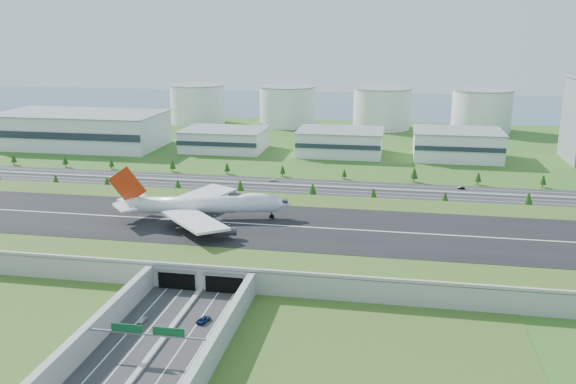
% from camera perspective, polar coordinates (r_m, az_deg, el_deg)
% --- Properties ---
extents(ground, '(1200.00, 1200.00, 0.00)m').
position_cam_1_polar(ground, '(258.94, -4.70, -4.65)').
color(ground, '#385D1D').
rests_on(ground, ground).
extents(airfield_deck, '(520.00, 100.00, 9.20)m').
position_cam_1_polar(airfield_deck, '(257.49, -4.73, -3.80)').
color(airfield_deck, '#979792').
rests_on(airfield_deck, ground).
extents(underpass_road, '(38.80, 120.40, 8.00)m').
position_cam_1_polar(underpass_road, '(172.08, -13.48, -14.63)').
color(underpass_road, '#28282B').
rests_on(underpass_road, ground).
extents(sign_gantry_near, '(38.70, 0.70, 9.80)m').
position_cam_1_polar(sign_gantry_near, '(173.88, -12.97, -12.93)').
color(sign_gantry_near, gray).
rests_on(sign_gantry_near, ground).
extents(north_expressway, '(560.00, 36.00, 0.12)m').
position_cam_1_polar(north_expressway, '(347.45, -0.71, 0.60)').
color(north_expressway, '#28282B').
rests_on(north_expressway, ground).
extents(tree_row, '(503.47, 48.57, 8.29)m').
position_cam_1_polar(tree_row, '(343.76, 2.16, 1.20)').
color(tree_row, '#3D2819').
rests_on(tree_row, ground).
extents(hangar_west, '(120.00, 60.00, 25.00)m').
position_cam_1_polar(hangar_west, '(486.63, -18.75, 5.53)').
color(hangar_west, silver).
rests_on(hangar_west, ground).
extents(hangar_mid_a, '(58.00, 42.00, 15.00)m').
position_cam_1_polar(hangar_mid_a, '(449.96, -5.96, 4.88)').
color(hangar_mid_a, silver).
rests_on(hangar_mid_a, ground).
extents(hangar_mid_b, '(58.00, 42.00, 17.00)m').
position_cam_1_polar(hangar_mid_b, '(434.13, 4.92, 4.66)').
color(hangar_mid_b, silver).
rests_on(hangar_mid_b, ground).
extents(hangar_mid_c, '(58.00, 42.00, 19.00)m').
position_cam_1_polar(hangar_mid_c, '(434.15, 15.52, 4.29)').
color(hangar_mid_c, silver).
rests_on(hangar_mid_c, ground).
extents(fuel_tank_a, '(50.00, 50.00, 35.00)m').
position_cam_1_polar(fuel_tank_a, '(579.50, -8.45, 8.11)').
color(fuel_tank_a, silver).
rests_on(fuel_tank_a, ground).
extents(fuel_tank_b, '(50.00, 50.00, 35.00)m').
position_cam_1_polar(fuel_tank_b, '(558.38, -0.07, 8.01)').
color(fuel_tank_b, silver).
rests_on(fuel_tank_b, ground).
extents(fuel_tank_c, '(50.00, 50.00, 35.00)m').
position_cam_1_polar(fuel_tank_c, '(549.73, 8.77, 7.72)').
color(fuel_tank_c, silver).
rests_on(fuel_tank_c, ground).
extents(fuel_tank_d, '(50.00, 50.00, 35.00)m').
position_cam_1_polar(fuel_tank_d, '(554.14, 17.65, 7.24)').
color(fuel_tank_d, silver).
rests_on(fuel_tank_d, ground).
extents(bay_water, '(1200.00, 260.00, 0.06)m').
position_cam_1_polar(bay_water, '(723.23, 5.13, 8.22)').
color(bay_water, '#39566D').
rests_on(bay_water, ground).
extents(boeing_747, '(76.38, 71.43, 23.94)m').
position_cam_1_polar(boeing_747, '(261.46, -7.94, -1.15)').
color(boeing_747, white).
rests_on(boeing_747, airfield_deck).
extents(car_0, '(2.06, 4.07, 1.33)m').
position_cam_1_polar(car_0, '(196.23, -13.48, -11.57)').
color(car_0, silver).
rests_on(car_0, ground).
extents(car_2, '(4.04, 6.04, 1.54)m').
position_cam_1_polar(car_2, '(192.85, -7.90, -11.74)').
color(car_2, '#0E1E46').
rests_on(car_2, ground).
extents(car_5, '(4.14, 1.52, 1.36)m').
position_cam_1_polar(car_5, '(353.07, 15.89, 0.37)').
color(car_5, black).
rests_on(car_5, ground).
extents(car_7, '(4.99, 2.05, 1.44)m').
position_cam_1_polar(car_7, '(357.08, -1.43, 1.13)').
color(car_7, white).
rests_on(car_7, ground).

